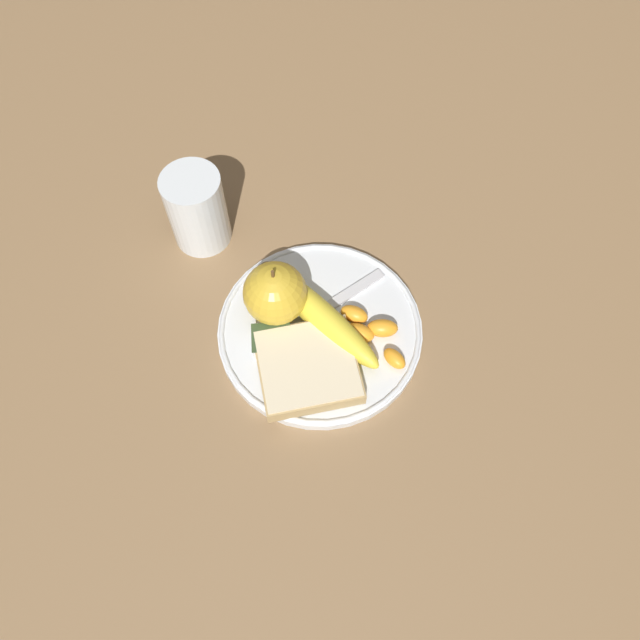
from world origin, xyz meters
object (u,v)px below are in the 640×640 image
(banana, at_px, (316,313))
(fork, at_px, (312,317))
(plate, at_px, (320,330))
(juice_glass, at_px, (197,211))
(jam_packet, at_px, (272,341))
(apple, at_px, (275,293))
(bread_slice, at_px, (308,367))

(banana, height_order, fork, banana)
(plate, distance_m, juice_glass, 0.20)
(juice_glass, relative_size, jam_packet, 2.38)
(juice_glass, relative_size, apple, 1.26)
(plate, xyz_separation_m, juice_glass, (-0.13, 0.15, 0.04))
(banana, distance_m, bread_slice, 0.06)
(bread_slice, relative_size, jam_packet, 2.75)
(fork, bearing_deg, bread_slice, 50.39)
(bread_slice, distance_m, fork, 0.07)
(apple, xyz_separation_m, jam_packet, (-0.01, -0.05, -0.02))
(plate, xyz_separation_m, jam_packet, (-0.05, -0.02, 0.01))
(bread_slice, bearing_deg, jam_packet, 137.74)
(apple, distance_m, bread_slice, 0.09)
(plate, bearing_deg, banana, 110.80)
(juice_glass, bearing_deg, apple, -54.03)
(juice_glass, height_order, banana, juice_glass)
(plate, bearing_deg, bread_slice, -108.38)
(apple, xyz_separation_m, fork, (0.04, -0.01, -0.03))
(juice_glass, height_order, bread_slice, juice_glass)
(plate, distance_m, jam_packet, 0.06)
(juice_glass, bearing_deg, bread_slice, -59.53)
(juice_glass, distance_m, apple, 0.15)
(plate, relative_size, jam_packet, 5.43)
(juice_glass, xyz_separation_m, apple, (0.09, -0.12, 0.00))
(apple, relative_size, fork, 0.52)
(plate, height_order, juice_glass, juice_glass)
(banana, bearing_deg, jam_packet, -151.43)
(banana, relative_size, bread_slice, 1.36)
(juice_glass, distance_m, jam_packet, 0.19)
(juice_glass, height_order, jam_packet, juice_glass)
(fork, bearing_deg, apple, -51.05)
(banana, height_order, bread_slice, banana)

